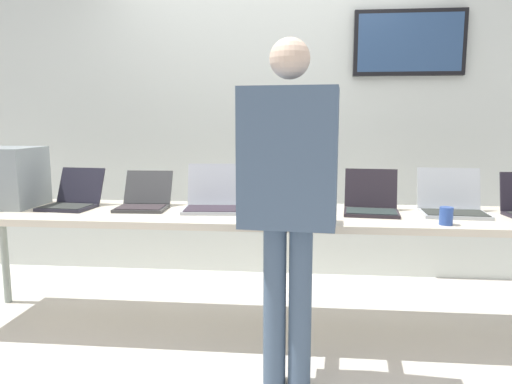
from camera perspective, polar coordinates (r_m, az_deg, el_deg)
ground at (r=3.10m, az=-0.20°, el=-16.30°), size 8.00×8.00×0.04m
back_wall at (r=3.94m, az=1.82°, el=8.19°), size 8.00×0.11×2.49m
workbench at (r=2.88m, az=-0.21°, el=-3.28°), size 3.80×0.70×0.74m
equipment_box at (r=3.46m, az=-28.11°, el=1.61°), size 0.43×0.39×0.38m
laptop_station_0 at (r=3.24m, az=-21.20°, el=-0.75°), size 0.34×0.37×0.24m
laptop_station_1 at (r=3.07m, az=-13.31°, el=-0.95°), size 0.32×0.35×0.22m
laptop_station_2 at (r=2.96m, az=-5.00°, el=-0.92°), size 0.39×0.37×0.28m
laptop_station_3 at (r=2.88m, az=4.07°, el=-1.39°), size 0.38×0.34×0.22m
laptop_station_4 at (r=2.94m, az=13.66°, el=-1.29°), size 0.35×0.34×0.25m
laptop_station_5 at (r=3.04m, az=22.49°, el=-1.32°), size 0.38×0.34×0.26m
person at (r=2.20m, az=3.96°, el=1.08°), size 0.47×0.62×1.65m
coffee_mug at (r=2.71m, az=21.90°, el=-2.69°), size 0.07×0.07×0.10m
paper_sheet at (r=2.70m, az=-0.27°, el=-3.11°), size 0.23×0.31×0.00m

